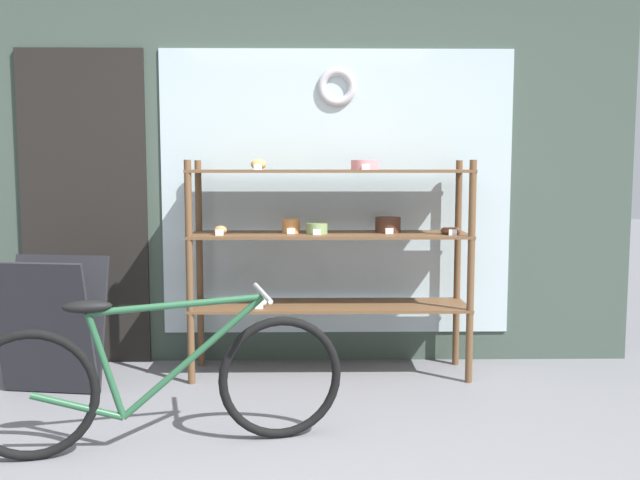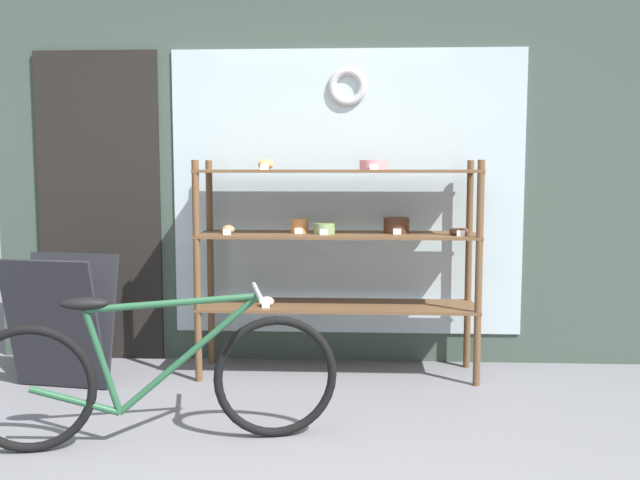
% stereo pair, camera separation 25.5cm
% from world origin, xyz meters
% --- Properties ---
extents(storefront_facade, '(4.41, 0.13, 3.17)m').
position_xyz_m(storefront_facade, '(-0.05, 2.29, 1.54)').
color(storefront_facade, '#3D4C42').
rests_on(storefront_facade, ground_plane).
extents(display_case, '(1.75, 0.44, 1.37)m').
position_xyz_m(display_case, '(0.16, 1.94, 0.87)').
color(display_case, brown).
rests_on(display_case, ground_plane).
extents(bicycle, '(1.72, 0.55, 0.74)m').
position_xyz_m(bicycle, '(-0.69, 0.73, 0.33)').
color(bicycle, black).
rests_on(bicycle, ground_plane).
extents(sandwich_board, '(0.64, 0.46, 0.79)m').
position_xyz_m(sandwich_board, '(-1.50, 1.57, 0.40)').
color(sandwich_board, '#232328').
rests_on(sandwich_board, ground_plane).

